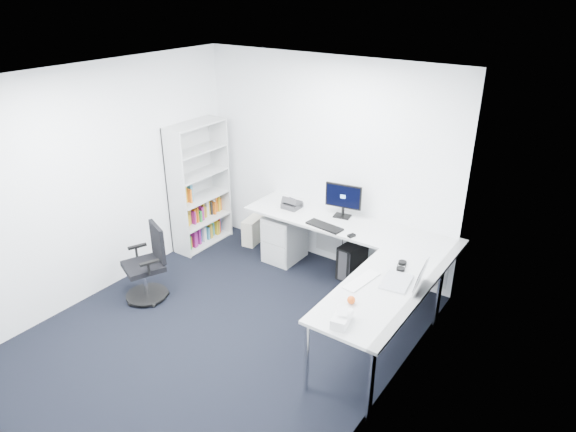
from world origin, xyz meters
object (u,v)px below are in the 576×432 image
Objects in this scene: l_desk at (332,264)px; bookshelf at (199,186)px; laptop at (397,271)px; task_chair at (143,264)px; monitor at (343,200)px.

bookshelf is (-2.17, 0.05, 0.49)m from l_desk.
bookshelf reaches higher than laptop.
task_chair reaches higher than l_desk.
laptop reaches higher than task_chair.
monitor reaches higher than l_desk.
task_chair is 2.94m from laptop.
bookshelf is 1.55m from task_chair.
monitor is 1.21× the size of laptop.
l_desk is at bearing 143.81° from laptop.
task_chair is at bearing -171.55° from laptop.
laptop reaches higher than l_desk.
laptop is at bearing 39.76° from task_chair.
bookshelf is 1.93× the size of task_chair.
laptop is at bearing -28.20° from l_desk.
laptop is (1.19, -1.04, -0.09)m from monitor.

